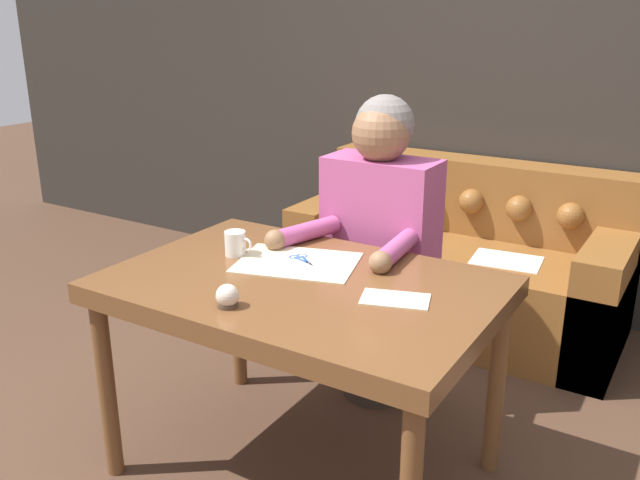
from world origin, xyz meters
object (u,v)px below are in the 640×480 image
(person, at_px, (379,247))
(pin_cushion, at_px, (227,297))
(dining_table, at_px, (302,301))
(couch, at_px, (460,266))
(scissors, at_px, (305,261))
(mug, at_px, (236,243))

(person, height_order, pin_cushion, person)
(dining_table, distance_m, couch, 1.54)
(couch, height_order, person, person)
(dining_table, xyz_separation_m, person, (-0.02, 0.60, 0.01))
(couch, xyz_separation_m, person, (-0.03, -0.90, 0.37))
(couch, relative_size, scissors, 7.63)
(pin_cushion, bearing_deg, dining_table, 76.41)
(mug, distance_m, pin_cushion, 0.45)
(mug, bearing_deg, person, 58.89)
(scissors, bearing_deg, mug, -163.69)
(person, bearing_deg, couch, 87.79)
(couch, height_order, mug, same)
(mug, height_order, pin_cushion, mug)
(dining_table, relative_size, person, 0.99)
(couch, xyz_separation_m, mug, (-0.35, -1.42, 0.48))
(couch, bearing_deg, dining_table, -90.73)
(dining_table, height_order, couch, couch)
(dining_table, bearing_deg, pin_cushion, -103.59)
(couch, distance_m, scissors, 1.42)
(person, relative_size, scissors, 5.92)
(dining_table, distance_m, mug, 0.36)
(person, relative_size, mug, 11.38)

